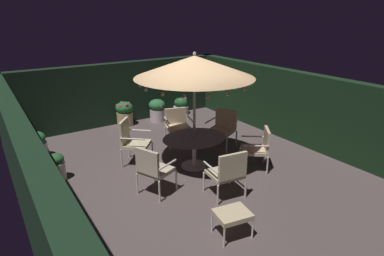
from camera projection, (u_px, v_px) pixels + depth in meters
ground_plane at (188, 167)px, 7.39m from camera, size 6.83×7.96×0.02m
hedge_backdrop_rear at (121, 93)px, 10.07m from camera, size 6.83×0.30×1.87m
hedge_backdrop_left at (23, 165)px, 5.38m from camera, size 0.30×7.96×1.87m
hedge_backdrop_right at (290, 105)px, 8.76m from camera, size 0.30×7.96×1.87m
patio_dining_table at (194, 143)px, 7.21m from camera, size 1.45×1.23×0.71m
patio_umbrella at (194, 67)px, 6.63m from camera, size 2.51×2.51×2.55m
patio_chair_north at (223, 126)px, 8.36m from camera, size 0.82×0.84×0.94m
patio_chair_northeast at (177, 124)px, 8.48m from camera, size 0.77×0.76×0.93m
patio_chair_east at (132, 139)px, 7.37m from camera, size 0.83×0.82×1.04m
patio_chair_southeast at (153, 168)px, 6.10m from camera, size 0.73×0.74×0.97m
patio_chair_south at (228, 171)px, 6.01m from camera, size 0.71×0.67×0.96m
patio_chair_southwest at (259, 146)px, 7.13m from camera, size 0.80×0.80×0.93m
ottoman_footrest at (232, 215)px, 5.02m from camera, size 0.60×0.52×0.42m
potted_plant_right_far at (181, 106)px, 11.06m from camera, size 0.51×0.51×0.56m
potted_plant_front_corner at (125, 113)px, 9.93m from camera, size 0.52×0.53×0.73m
potted_plant_back_center at (57, 166)px, 6.72m from camera, size 0.33×0.33×0.59m
potted_plant_back_left at (157, 109)px, 10.34m from camera, size 0.51×0.53×0.70m
potted_plant_left_far at (37, 145)px, 7.72m from camera, size 0.46×0.46×0.66m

